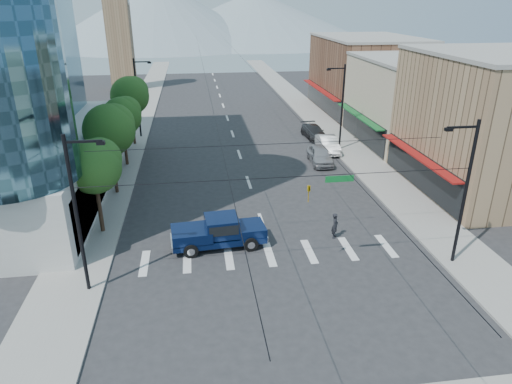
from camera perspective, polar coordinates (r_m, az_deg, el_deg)
The scene contains 21 objects.
ground at distance 28.09m, azimuth 2.61°, elevation -9.31°, with size 160.00×160.00×0.00m, color #28282B.
sidewalk_left at distance 65.50m, azimuth -14.41°, elevation 9.08°, with size 4.00×120.00×0.15m, color gray.
sidewalk_right at distance 67.12m, azimuth 6.67°, elevation 9.96°, with size 4.00×120.00×0.15m, color gray.
shop_near at distance 42.44m, azimuth 27.92°, elevation 7.38°, with size 12.00×14.00×11.00m, color #8C6B4C.
shop_mid at distance 54.32m, azimuth 19.46°, elevation 10.54°, with size 12.00×14.00×9.00m, color tan.
shop_far at distance 68.64m, azimuth 13.55°, elevation 13.97°, with size 12.00×18.00×10.00m, color brown.
clock_tower at distance 86.28m, azimuth -16.80°, elevation 19.16°, with size 4.80×4.80×20.40m.
mountain_left at distance 173.70m, azimuth -12.16°, elevation 21.16°, with size 80.00×80.00×22.00m, color gray.
mountain_right at distance 185.06m, azimuth -0.27°, elevation 21.09°, with size 90.00×90.00×18.00m, color gray.
tree_near at distance 31.77m, azimuth -19.41°, elevation 3.28°, with size 3.65×3.64×6.71m.
tree_midnear at distance 38.19m, azimuth -17.68°, elevation 7.64°, with size 4.09×4.09×7.52m.
tree_midfar at distance 45.05m, azimuth -16.26°, elevation 9.23°, with size 3.65×3.64×6.71m.
tree_far at distance 51.72m, azimuth -15.35°, elevation 11.69°, with size 4.09×4.09×7.52m.
signal_rig at distance 25.05m, azimuth 3.64°, elevation -1.47°, with size 21.80×0.20×9.00m.
lamp_pole_nw at distance 54.62m, azimuth -14.51°, elevation 11.64°, with size 2.00×0.25×9.00m.
lamp_pole_ne at distance 48.84m, azimuth 10.59°, elevation 10.70°, with size 2.00×0.25×9.00m.
pickup_truck at distance 29.81m, azimuth -4.75°, elevation -4.92°, with size 6.33×2.80×2.09m.
pedestrian at distance 31.31m, azimuth 9.84°, elevation -4.15°, with size 0.65×0.43×1.79m, color black.
parked_car_near at distance 45.46m, azimuth 8.00°, elevation 4.60°, with size 2.00×4.97×1.69m, color #9D9DA1.
parked_car_mid at distance 49.14m, azimuth 8.97°, elevation 5.93°, with size 1.76×5.06×1.67m, color white.
parked_car_far at distance 54.00m, azimuth 7.24°, elevation 7.47°, with size 2.07×5.10×1.48m, color #2C2B2E.
Camera 1 is at (-4.50, -23.33, 14.98)m, focal length 32.00 mm.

